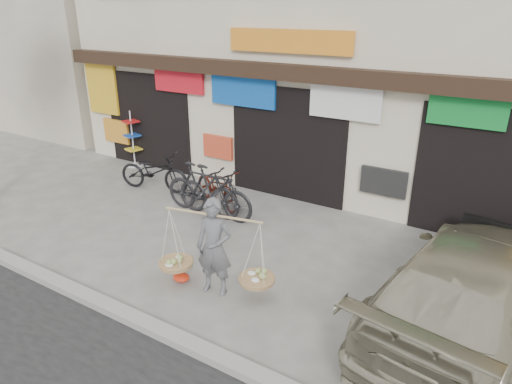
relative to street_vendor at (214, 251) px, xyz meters
The scene contains 12 objects.
ground 1.40m from the street_vendor, 143.30° to the left, with size 70.00×70.00×0.00m, color gray.
kerb 1.75m from the street_vendor, 125.94° to the right, with size 70.00×0.25×0.12m, color gray.
shophouse_block 7.66m from the street_vendor, 97.54° to the left, with size 14.00×6.32×7.00m.
neighbor_west 16.52m from the street_vendor, 151.93° to the left, with size 12.00×7.00×6.00m, color #BEB19D.
street_vendor is the anchor object (origin of this frame).
bike_0 4.93m from the street_vendor, 144.92° to the left, with size 0.67×1.92×1.01m, color black.
bike_1 3.13m from the street_vendor, 131.69° to the left, with size 0.56×1.97×1.18m, color black.
bike_2 3.59m from the street_vendor, 125.66° to the left, with size 0.60×1.73×0.91m, color #52190E.
bike_3 2.91m from the street_vendor, 126.71° to the left, with size 0.56×1.97×1.18m, color black.
suv 3.87m from the street_vendor, 18.08° to the left, with size 2.71×5.19×1.44m.
display_rack 7.08m from the street_vendor, 146.24° to the left, with size 0.48×0.48×1.65m.
red_bag 0.98m from the street_vendor, behind, with size 0.31×0.25×0.14m, color red.
Camera 1 is at (4.89, -5.80, 4.40)m, focal length 32.00 mm.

